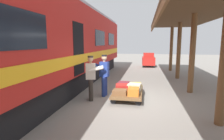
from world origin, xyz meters
TOP-DOWN VIEW (x-y plane):
  - ground_plane at (0.00, 0.00)m, footprint 60.00×60.00m
  - platform_canopy at (-2.20, -0.00)m, footprint 3.20×17.05m
  - train_car at (3.77, -0.00)m, footprint 3.02×19.38m
  - luggage_cart at (0.38, -0.35)m, footprint 1.12×2.20m
  - suitcase_yellow_case at (0.12, -0.96)m, footprint 0.59×0.66m
  - suitcase_burgundy_valise at (0.63, -0.96)m, footprint 0.48×0.53m
  - suitcase_brown_leather at (0.63, 0.25)m, footprint 0.51×0.46m
  - suitcase_orange_carryall at (0.12, 0.25)m, footprint 0.39×0.48m
  - suitcase_cream_canvas at (0.12, -0.35)m, footprint 0.56×0.54m
  - suitcase_red_plastic at (0.63, -0.35)m, footprint 0.55×0.55m
  - porter_in_overalls at (1.38, -0.42)m, footprint 0.71×0.50m
  - porter_by_door at (1.72, 0.22)m, footprint 0.72×0.54m
  - baggage_tug at (-0.57, -10.11)m, footprint 1.17×1.75m

SIDE VIEW (x-z plane):
  - ground_plane at x=0.00m, z-range 0.00..0.00m
  - luggage_cart at x=0.38m, z-range 0.10..0.39m
  - suitcase_yellow_case at x=0.12m, z-range 0.29..0.46m
  - suitcase_brown_leather at x=0.63m, z-range 0.29..0.47m
  - suitcase_burgundy_valise at x=0.63m, z-range 0.29..0.50m
  - suitcase_red_plastic at x=0.63m, z-range 0.29..0.53m
  - suitcase_orange_carryall at x=0.12m, z-range 0.29..0.56m
  - suitcase_cream_canvas at x=0.12m, z-range 0.29..0.58m
  - baggage_tug at x=-0.57m, z-range -0.02..1.28m
  - porter_in_overalls at x=1.38m, z-range 0.07..1.78m
  - porter_by_door at x=1.72m, z-range 0.07..1.78m
  - train_car at x=3.77m, z-range 0.06..4.06m
  - platform_canopy at x=-2.20m, z-range 1.49..5.05m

